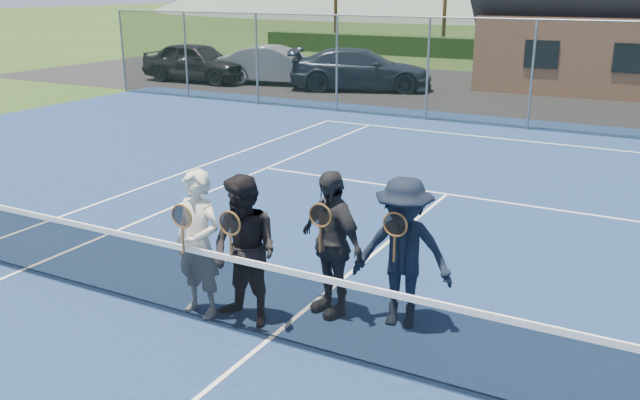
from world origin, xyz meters
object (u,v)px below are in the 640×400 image
(car_a, at_px, (197,62))
(tennis_net, at_px, (267,299))
(player_d, at_px, (403,253))
(car_b, at_px, (277,65))
(player_a, at_px, (198,244))
(car_c, at_px, (361,69))
(player_c, at_px, (331,243))
(player_b, at_px, (245,251))

(car_a, xyz_separation_m, tennis_net, (14.42, -17.17, -0.28))
(tennis_net, xyz_separation_m, player_d, (1.16, 1.10, 0.38))
(car_b, distance_m, player_d, 20.91)
(player_a, height_order, player_d, same)
(car_c, relative_size, tennis_net, 0.47)
(car_a, distance_m, player_c, 21.87)
(tennis_net, height_order, player_d, player_d)
(tennis_net, bearing_deg, car_c, 111.98)
(car_b, height_order, player_b, player_b)
(tennis_net, xyz_separation_m, player_a, (-1.08, 0.20, 0.38))
(player_c, relative_size, player_d, 1.00)
(car_b, xyz_separation_m, player_c, (11.34, -17.09, 0.16))
(car_a, relative_size, car_b, 1.03)
(player_a, height_order, player_c, same)
(tennis_net, height_order, player_a, player_a)
(player_c, bearing_deg, player_d, 7.51)
(player_d, bearing_deg, player_a, -158.24)
(car_c, xyz_separation_m, player_a, (6.27, -18.02, 0.13))
(tennis_net, distance_m, player_d, 1.64)
(tennis_net, height_order, player_b, player_b)
(car_c, distance_m, tennis_net, 19.65)
(player_c, distance_m, player_d, 0.88)
(player_d, bearing_deg, car_b, 125.72)
(player_a, bearing_deg, player_b, 6.14)
(player_a, bearing_deg, tennis_net, -10.54)
(player_c, bearing_deg, player_a, -150.33)
(player_c, bearing_deg, car_a, 132.25)
(car_a, distance_m, player_a, 21.58)
(player_a, xyz_separation_m, player_d, (2.24, 0.89, -0.00))
(player_b, relative_size, player_c, 1.00)
(player_a, xyz_separation_m, player_c, (1.37, 0.78, -0.00))
(car_c, bearing_deg, tennis_net, -179.24)
(car_a, xyz_separation_m, car_b, (3.36, 0.91, -0.05))
(car_a, xyz_separation_m, player_b, (13.95, -16.90, 0.10))
(car_c, distance_m, player_b, 19.23)
(player_a, relative_size, player_d, 1.00)
(car_c, bearing_deg, car_a, 77.28)
(car_b, bearing_deg, car_c, -99.11)
(player_c, xyz_separation_m, player_d, (0.87, 0.11, -0.00))
(car_b, relative_size, player_d, 2.58)
(player_a, height_order, player_b, same)
(car_c, xyz_separation_m, player_b, (6.89, -17.95, 0.13))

